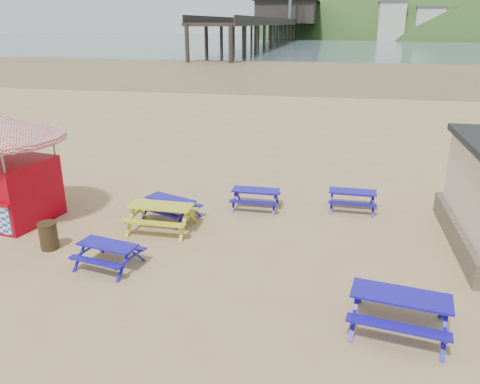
% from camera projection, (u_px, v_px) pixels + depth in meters
% --- Properties ---
extents(ground, '(400.00, 400.00, 0.00)m').
position_uv_depth(ground, '(222.00, 238.00, 14.48)').
color(ground, tan).
rests_on(ground, ground).
extents(wet_sand, '(400.00, 400.00, 0.00)m').
position_uv_depth(wet_sand, '(315.00, 71.00, 65.13)').
color(wet_sand, olive).
rests_on(wet_sand, ground).
extents(sea, '(400.00, 400.00, 0.00)m').
position_uv_depth(sea, '(331.00, 41.00, 171.04)').
color(sea, '#495B68').
rests_on(sea, ground).
extents(picnic_table_blue_a, '(2.09, 1.90, 0.72)m').
position_uv_depth(picnic_table_blue_a, '(171.00, 209.00, 15.81)').
color(picnic_table_blue_a, '#120D97').
rests_on(picnic_table_blue_a, ground).
extents(picnic_table_blue_b, '(1.66, 1.34, 0.70)m').
position_uv_depth(picnic_table_blue_b, '(256.00, 199.00, 16.72)').
color(picnic_table_blue_b, '#120D97').
rests_on(picnic_table_blue_b, ground).
extents(picnic_table_blue_c, '(1.65, 1.34, 0.69)m').
position_uv_depth(picnic_table_blue_c, '(352.00, 200.00, 16.62)').
color(picnic_table_blue_c, '#120D97').
rests_on(picnic_table_blue_c, ground).
extents(picnic_table_blue_d, '(1.84, 1.58, 0.68)m').
position_uv_depth(picnic_table_blue_d, '(109.00, 255.00, 12.68)').
color(picnic_table_blue_d, '#120D97').
rests_on(picnic_table_blue_d, ground).
extents(picnic_table_blue_e, '(2.28, 1.94, 0.86)m').
position_uv_depth(picnic_table_blue_e, '(399.00, 312.00, 10.03)').
color(picnic_table_blue_e, '#120D97').
rests_on(picnic_table_blue_e, ground).
extents(picnic_table_yellow, '(2.02, 1.63, 0.85)m').
position_uv_depth(picnic_table_yellow, '(161.00, 217.00, 14.93)').
color(picnic_table_yellow, gold).
rests_on(picnic_table_yellow, ground).
extents(ice_cream_kiosk, '(4.59, 4.59, 3.55)m').
position_uv_depth(ice_cream_kiosk, '(6.00, 156.00, 15.06)').
color(ice_cream_kiosk, '#9D0011').
rests_on(ice_cream_kiosk, ground).
extents(litter_bin, '(0.56, 0.56, 0.82)m').
position_uv_depth(litter_bin, '(49.00, 236.00, 13.66)').
color(litter_bin, '#352615').
rests_on(litter_bin, ground).
extents(pier, '(24.00, 220.00, 39.29)m').
position_uv_depth(pier, '(285.00, 25.00, 180.15)').
color(pier, black).
rests_on(pier, ground).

